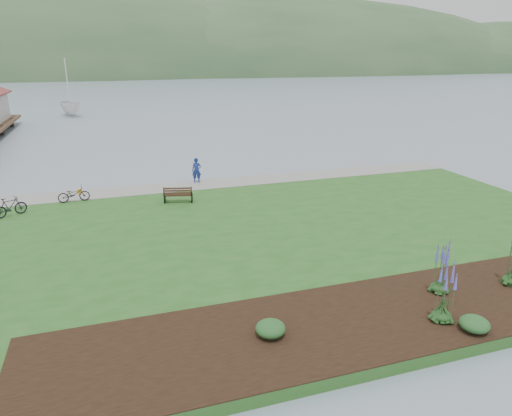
{
  "coord_description": "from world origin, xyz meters",
  "views": [
    {
      "loc": [
        -5.71,
        -20.58,
        8.29
      ],
      "look_at": [
        0.64,
        -1.01,
        1.3
      ],
      "focal_mm": 32.0,
      "sensor_mm": 36.0,
      "label": 1
    }
  ],
  "objects_px": {
    "person": "(197,168)",
    "bicycle_a": "(74,194)",
    "sailboat": "(72,116)",
    "park_bench": "(178,194)"
  },
  "relations": [
    {
      "from": "person",
      "to": "bicycle_a",
      "type": "distance_m",
      "value": 7.53
    },
    {
      "from": "park_bench",
      "to": "person",
      "type": "distance_m",
      "value": 4.17
    },
    {
      "from": "bicycle_a",
      "to": "sailboat",
      "type": "height_order",
      "value": "sailboat"
    },
    {
      "from": "park_bench",
      "to": "bicycle_a",
      "type": "distance_m",
      "value": 5.88
    },
    {
      "from": "person",
      "to": "bicycle_a",
      "type": "height_order",
      "value": "person"
    },
    {
      "from": "park_bench",
      "to": "sailboat",
      "type": "height_order",
      "value": "sailboat"
    },
    {
      "from": "sailboat",
      "to": "person",
      "type": "bearing_deg",
      "value": -96.34
    },
    {
      "from": "park_bench",
      "to": "bicycle_a",
      "type": "height_order",
      "value": "park_bench"
    },
    {
      "from": "person",
      "to": "bicycle_a",
      "type": "relative_size",
      "value": 1.12
    },
    {
      "from": "person",
      "to": "bicycle_a",
      "type": "bearing_deg",
      "value": -150.0
    }
  ]
}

